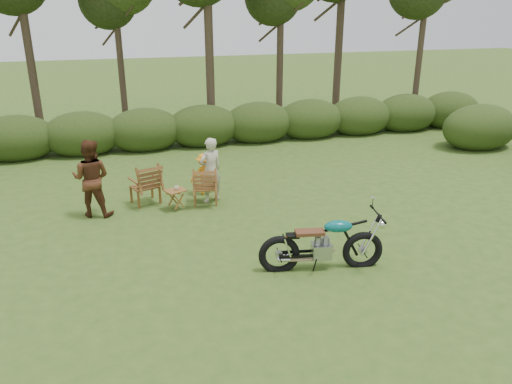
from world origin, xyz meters
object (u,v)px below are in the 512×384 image
object	(u,v)px
lawn_chair_right	(206,203)
adult_b	(96,215)
lawn_chair_left	(146,203)
side_table	(176,200)
adult_a	(212,201)
cup	(176,188)
motorcycle	(320,268)
child	(205,194)

from	to	relation	value
lawn_chair_right	adult_b	distance (m)	2.62
lawn_chair_left	side_table	distance (m)	0.94
side_table	adult_a	size ratio (longest dim) A/B	0.30
side_table	cup	size ratio (longest dim) A/B	4.20
motorcycle	adult_a	xyz separation A→B (m)	(-1.29, 3.89, 0.00)
lawn_chair_left	cup	xyz separation A→B (m)	(0.70, -0.60, 0.54)
motorcycle	lawn_chair_right	size ratio (longest dim) A/B	2.31
child	lawn_chair_left	bearing A→B (deg)	5.16
lawn_chair_left	child	distance (m)	1.54
adult_b	cup	bearing A→B (deg)	-167.08
side_table	adult_a	distance (m)	0.99
lawn_chair_left	adult_a	bearing A→B (deg)	149.19
adult_b	adult_a	bearing A→B (deg)	-159.72
lawn_chair_right	cup	size ratio (longest dim) A/B	8.16
adult_b	child	world-z (taller)	adult_b
side_table	adult_b	size ratio (longest dim) A/B	0.27
cup	lawn_chair_left	bearing A→B (deg)	139.31
lawn_chair_left	adult_b	world-z (taller)	adult_b
side_table	lawn_chair_right	bearing A→B (deg)	14.30
cup	child	world-z (taller)	cup
lawn_chair_right	adult_b	size ratio (longest dim) A/B	0.53
motorcycle	lawn_chair_left	world-z (taller)	motorcycle
lawn_chair_right	cup	xyz separation A→B (m)	(-0.72, -0.18, 0.54)
motorcycle	lawn_chair_right	xyz separation A→B (m)	(-1.46, 3.81, 0.00)
side_table	adult_a	world-z (taller)	adult_a
child	adult_a	bearing A→B (deg)	93.83
cup	lawn_chair_right	bearing A→B (deg)	14.36
motorcycle	cup	xyz separation A→B (m)	(-2.18, 3.62, 0.54)
lawn_chair_right	adult_a	world-z (taller)	adult_a
lawn_chair_right	side_table	xyz separation A→B (m)	(-0.75, -0.19, 0.25)
lawn_chair_left	adult_a	distance (m)	1.62
adult_b	child	bearing A→B (deg)	-148.40
cup	child	size ratio (longest dim) A/B	0.11
cup	adult_a	bearing A→B (deg)	17.09
motorcycle	lawn_chair_left	distance (m)	5.11
lawn_chair_left	side_table	world-z (taller)	lawn_chair_left
lawn_chair_left	adult_b	bearing A→B (deg)	0.03
motorcycle	lawn_chair_left	bearing A→B (deg)	134.35
adult_a	child	xyz separation A→B (m)	(-0.07, 0.55, 0.00)
cup	adult_a	world-z (taller)	adult_a
side_table	adult_a	bearing A→B (deg)	16.95
side_table	lawn_chair_left	bearing A→B (deg)	137.64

